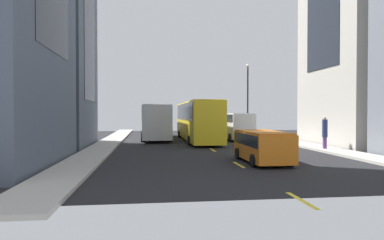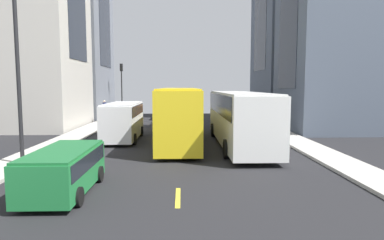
{
  "view_description": "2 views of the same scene",
  "coord_description": "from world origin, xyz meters",
  "px_view_note": "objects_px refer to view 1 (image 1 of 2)",
  "views": [
    {
      "loc": [
        -4.39,
        -30.45,
        2.52
      ],
      "look_at": [
        -0.58,
        -0.02,
        1.97
      ],
      "focal_mm": 32.17,
      "sensor_mm": 36.0,
      "label": 1
    },
    {
      "loc": [
        -0.14,
        24.86,
        3.72
      ],
      "look_at": [
        -0.82,
        2.69,
        1.47
      ],
      "focal_mm": 31.16,
      "sensor_mm": 36.0,
      "label": 2
    }
  ],
  "objects_px": {
    "city_bus_white": "(156,119)",
    "pedestrian_waiting_curb": "(245,122)",
    "streetcar_yellow": "(197,118)",
    "car_green_0": "(214,126)",
    "car_orange_1": "(262,144)",
    "pedestrian_walking_far": "(325,132)",
    "delivery_van_white": "(236,124)"
  },
  "relations": [
    {
      "from": "city_bus_white",
      "to": "pedestrian_waiting_curb",
      "type": "bearing_deg",
      "value": 40.82
    },
    {
      "from": "streetcar_yellow",
      "to": "car_green_0",
      "type": "height_order",
      "value": "streetcar_yellow"
    },
    {
      "from": "city_bus_white",
      "to": "streetcar_yellow",
      "type": "relative_size",
      "value": 0.81
    },
    {
      "from": "streetcar_yellow",
      "to": "city_bus_white",
      "type": "bearing_deg",
      "value": 143.95
    },
    {
      "from": "city_bus_white",
      "to": "streetcar_yellow",
      "type": "height_order",
      "value": "streetcar_yellow"
    },
    {
      "from": "car_orange_1",
      "to": "pedestrian_walking_far",
      "type": "bearing_deg",
      "value": 39.31
    },
    {
      "from": "car_green_0",
      "to": "pedestrian_waiting_curb",
      "type": "bearing_deg",
      "value": 16.69
    },
    {
      "from": "delivery_van_white",
      "to": "car_green_0",
      "type": "height_order",
      "value": "delivery_van_white"
    },
    {
      "from": "city_bus_white",
      "to": "car_orange_1",
      "type": "distance_m",
      "value": 18.35
    },
    {
      "from": "streetcar_yellow",
      "to": "delivery_van_white",
      "type": "relative_size",
      "value": 2.44
    },
    {
      "from": "city_bus_white",
      "to": "delivery_van_white",
      "type": "height_order",
      "value": "city_bus_white"
    },
    {
      "from": "city_bus_white",
      "to": "pedestrian_walking_far",
      "type": "distance_m",
      "value": 16.88
    },
    {
      "from": "pedestrian_walking_far",
      "to": "pedestrian_waiting_curb",
      "type": "xyz_separation_m",
      "value": [
        0.9,
        23.07,
        0.07
      ]
    },
    {
      "from": "car_orange_1",
      "to": "pedestrian_waiting_curb",
      "type": "bearing_deg",
      "value": 75.98
    },
    {
      "from": "city_bus_white",
      "to": "pedestrian_walking_far",
      "type": "xyz_separation_m",
      "value": [
        11.23,
        -12.59,
        -0.7
      ]
    },
    {
      "from": "delivery_van_white",
      "to": "car_orange_1",
      "type": "distance_m",
      "value": 15.36
    },
    {
      "from": "pedestrian_walking_far",
      "to": "city_bus_white",
      "type": "bearing_deg",
      "value": 106.45
    },
    {
      "from": "pedestrian_waiting_curb",
      "to": "car_green_0",
      "type": "bearing_deg",
      "value": 107.36
    },
    {
      "from": "city_bus_white",
      "to": "car_orange_1",
      "type": "relative_size",
      "value": 2.61
    },
    {
      "from": "delivery_van_white",
      "to": "pedestrian_walking_far",
      "type": "distance_m",
      "value": 10.76
    },
    {
      "from": "streetcar_yellow",
      "to": "car_orange_1",
      "type": "bearing_deg",
      "value": -84.72
    },
    {
      "from": "city_bus_white",
      "to": "car_green_0",
      "type": "xyz_separation_m",
      "value": [
        7.67,
        9.14,
        -1.09
      ]
    },
    {
      "from": "pedestrian_walking_far",
      "to": "pedestrian_waiting_curb",
      "type": "bearing_deg",
      "value": 62.47
    },
    {
      "from": "delivery_van_white",
      "to": "car_green_0",
      "type": "xyz_separation_m",
      "value": [
        0.04,
        11.59,
        -0.6
      ]
    },
    {
      "from": "delivery_van_white",
      "to": "pedestrian_waiting_curb",
      "type": "height_order",
      "value": "delivery_van_white"
    },
    {
      "from": "car_orange_1",
      "to": "pedestrian_walking_far",
      "type": "height_order",
      "value": "pedestrian_walking_far"
    },
    {
      "from": "streetcar_yellow",
      "to": "car_green_0",
      "type": "bearing_deg",
      "value": 71.71
    },
    {
      "from": "delivery_van_white",
      "to": "car_orange_1",
      "type": "relative_size",
      "value": 1.32
    },
    {
      "from": "city_bus_white",
      "to": "car_green_0",
      "type": "bearing_deg",
      "value": 49.99
    },
    {
      "from": "streetcar_yellow",
      "to": "pedestrian_waiting_curb",
      "type": "xyz_separation_m",
      "value": [
        8.38,
        13.21,
        -0.75
      ]
    },
    {
      "from": "car_orange_1",
      "to": "pedestrian_waiting_curb",
      "type": "height_order",
      "value": "pedestrian_waiting_curb"
    },
    {
      "from": "pedestrian_walking_far",
      "to": "delivery_van_white",
      "type": "bearing_deg",
      "value": 84.22
    }
  ]
}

